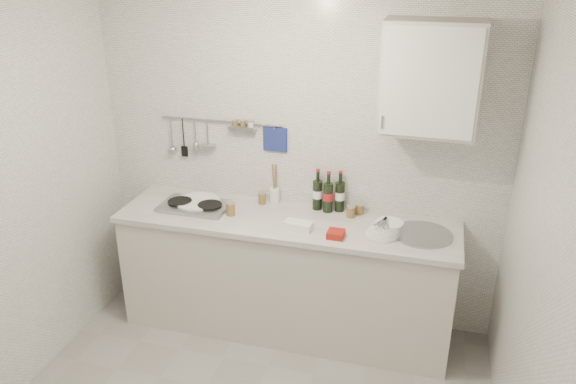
% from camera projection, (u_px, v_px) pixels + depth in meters
% --- Properties ---
extents(back_wall, '(3.00, 0.02, 2.50)m').
position_uv_depth(back_wall, '(297.00, 161.00, 4.13)').
color(back_wall, silver).
rests_on(back_wall, floor).
extents(wall_right, '(0.02, 2.80, 2.50)m').
position_uv_depth(wall_right, '(541.00, 294.00, 2.52)').
color(wall_right, silver).
rests_on(wall_right, floor).
extents(counter, '(2.44, 0.64, 0.96)m').
position_uv_depth(counter, '(287.00, 277.00, 4.18)').
color(counter, '#BAB5AC').
rests_on(counter, floor).
extents(wall_rail, '(0.98, 0.09, 0.34)m').
position_uv_depth(wall_rail, '(218.00, 133.00, 4.18)').
color(wall_rail, '#93969B').
rests_on(wall_rail, back_wall).
extents(wall_cabinet, '(0.60, 0.38, 0.70)m').
position_uv_depth(wall_cabinet, '(430.00, 78.00, 3.47)').
color(wall_cabinet, '#BAB5AC').
rests_on(wall_cabinet, back_wall).
extents(plate_stack_hob, '(0.35, 0.34, 0.04)m').
position_uv_depth(plate_stack_hob, '(197.00, 203.00, 4.19)').
color(plate_stack_hob, '#5388BC').
rests_on(plate_stack_hob, counter).
extents(plate_stack_sink, '(0.24, 0.23, 0.10)m').
position_uv_depth(plate_stack_sink, '(386.00, 229.00, 3.74)').
color(plate_stack_sink, white).
rests_on(plate_stack_sink, counter).
extents(wine_bottles, '(0.24, 0.11, 0.31)m').
position_uv_depth(wine_bottles, '(329.00, 191.00, 4.06)').
color(wine_bottles, black).
rests_on(wine_bottles, counter).
extents(butter_dish, '(0.20, 0.12, 0.06)m').
position_uv_depth(butter_dish, '(299.00, 226.00, 3.83)').
color(butter_dish, white).
rests_on(butter_dish, counter).
extents(strawberry_punnet, '(0.11, 0.11, 0.05)m').
position_uv_depth(strawberry_punnet, '(336.00, 234.00, 3.72)').
color(strawberry_punnet, '#A72212').
rests_on(strawberry_punnet, counter).
extents(utensil_crock, '(0.08, 0.08, 0.32)m').
position_uv_depth(utensil_crock, '(275.00, 193.00, 4.22)').
color(utensil_crock, white).
rests_on(utensil_crock, counter).
extents(jar_a, '(0.06, 0.06, 0.10)m').
position_uv_depth(jar_a, '(262.00, 198.00, 4.22)').
color(jar_a, brown).
rests_on(jar_a, counter).
extents(jar_b, '(0.07, 0.07, 0.08)m').
position_uv_depth(jar_b, '(359.00, 208.00, 4.06)').
color(jar_b, brown).
rests_on(jar_b, counter).
extents(jar_c, '(0.06, 0.06, 0.09)m').
position_uv_depth(jar_c, '(351.00, 211.00, 4.00)').
color(jar_c, brown).
rests_on(jar_c, counter).
extents(jar_d, '(0.07, 0.07, 0.10)m').
position_uv_depth(jar_d, '(231.00, 208.00, 4.03)').
color(jar_d, brown).
rests_on(jar_d, counter).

